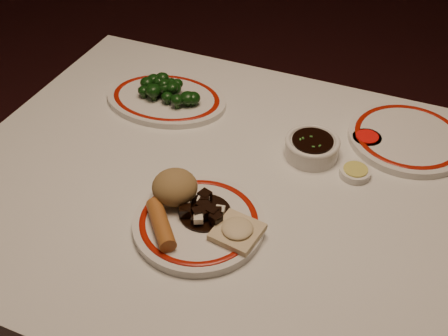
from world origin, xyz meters
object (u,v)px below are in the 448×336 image
fried_wonton (237,231)px  broccoli_plate (166,99)px  dining_table (244,219)px  spring_roll (161,224)px  soy_bowl (312,148)px  stirfry_heap (204,209)px  broccoli_pile (166,88)px  rice_mound (175,187)px  main_plate (199,223)px

fried_wonton → broccoli_plate: size_ratio=0.29×
broccoli_plate → dining_table: bearing=-36.4°
spring_roll → soy_bowl: spring_roll is taller
stirfry_heap → broccoli_pile: broccoli_pile is taller
soy_bowl → dining_table: bearing=-121.9°
spring_roll → rice_mound: bearing=57.5°
main_plate → fried_wonton: fried_wonton is taller
broccoli_plate → spring_roll: bearing=-63.7°
fried_wonton → stirfry_heap: bearing=162.7°
spring_roll → soy_bowl: (0.19, 0.33, -0.01)m
broccoli_plate → main_plate: bearing=-54.4°
dining_table → broccoli_pile: bearing=143.5°
broccoli_plate → broccoli_pile: bearing=-12.4°
rice_mound → stirfry_heap: rice_mound is taller
broccoli_plate → broccoli_pile: 0.03m
stirfry_heap → broccoli_plate: (-0.25, 0.33, -0.02)m
dining_table → main_plate: bearing=-106.4°
dining_table → broccoli_plate: 0.37m
main_plate → fried_wonton: size_ratio=2.81×
dining_table → spring_roll: bearing=-116.6°
rice_mound → fried_wonton: size_ratio=0.96×
rice_mound → broccoli_pile: rice_mound is taller
spring_roll → fried_wonton: bearing=-22.7°
spring_roll → broccoli_plate: spring_roll is taller
stirfry_heap → rice_mound: bearing=167.4°
dining_table → main_plate: (-0.04, -0.13, 0.10)m
broccoli_pile → soy_bowl: 0.38m
spring_roll → broccoli_pile: size_ratio=0.68×
main_plate → broccoli_plate: main_plate is taller
rice_mound → spring_roll: rice_mound is taller
fried_wonton → broccoli_plate: fried_wonton is taller
dining_table → rice_mound: rice_mound is taller
fried_wonton → broccoli_pile: bearing=132.8°
stirfry_heap → spring_roll: bearing=-129.0°
spring_roll → stirfry_heap: same height
soy_bowl → spring_roll: bearing=-119.1°
main_plate → broccoli_plate: (-0.25, 0.34, -0.00)m
broccoli_pile → rice_mound: bearing=-59.9°
stirfry_heap → broccoli_plate: size_ratio=0.32×
dining_table → soy_bowl: 0.21m
main_plate → broccoli_pile: bearing=125.4°
dining_table → spring_roll: (-0.09, -0.18, 0.13)m
main_plate → spring_roll: (-0.05, -0.05, 0.02)m
main_plate → broccoli_pile: (-0.24, 0.34, 0.03)m
main_plate → fried_wonton: bearing=-3.7°
main_plate → broccoli_pile: size_ratio=1.54×
soy_bowl → broccoli_pile: bearing=171.2°
fried_wonton → spring_roll: bearing=-161.5°
rice_mound → fried_wonton: bearing=-15.1°
stirfry_heap → soy_bowl: (0.13, 0.27, -0.01)m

